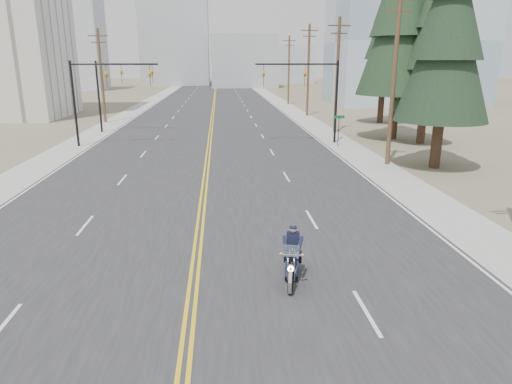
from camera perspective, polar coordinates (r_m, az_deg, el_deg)
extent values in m
cube|color=#303033|center=(77.54, -5.30, 10.81)|extent=(20.00, 200.00, 0.01)
cube|color=#A5A5A0|center=(78.52, -13.86, 10.48)|extent=(3.00, 200.00, 0.01)
cube|color=#A5A5A0|center=(78.24, 3.31, 10.89)|extent=(3.00, 200.00, 0.01)
cylinder|color=black|center=(41.15, -21.75, 10.14)|extent=(0.20, 0.20, 7.00)
cylinder|color=black|center=(40.13, -17.29, 15.01)|extent=(7.00, 0.14, 0.14)
imported|color=#BF8C0C|center=(40.29, -18.22, 14.01)|extent=(0.21, 0.26, 1.30)
imported|color=#BF8C0C|center=(39.64, -13.14, 14.36)|extent=(0.21, 0.26, 1.30)
cylinder|color=black|center=(40.63, 9.99, 10.95)|extent=(0.20, 0.20, 7.00)
cylinder|color=black|center=(39.77, 5.14, 15.64)|extent=(7.00, 0.14, 0.14)
imported|color=#BF8C0C|center=(39.89, 6.14, 14.68)|extent=(0.21, 0.26, 1.30)
imported|color=#BF8C0C|center=(39.41, 0.96, 14.75)|extent=(0.21, 0.26, 1.30)
cylinder|color=black|center=(48.83, -19.05, 11.14)|extent=(0.20, 0.20, 7.00)
cylinder|color=black|center=(48.07, -15.82, 15.17)|extent=(6.00, 0.14, 0.14)
imported|color=#BF8C0C|center=(48.19, -16.48, 14.34)|extent=(0.21, 0.26, 1.30)
imported|color=#BF8C0C|center=(47.68, -12.84, 14.58)|extent=(0.21, 0.26, 1.30)
cylinder|color=black|center=(38.90, 10.27, 7.46)|extent=(0.06, 0.06, 2.60)
cube|color=#0C5926|center=(38.75, 10.36, 9.21)|extent=(0.90, 0.03, 0.25)
cylinder|color=brown|center=(32.37, 16.84, 13.30)|extent=(0.30, 0.30, 11.50)
cube|color=brown|center=(32.50, 17.48, 20.78)|extent=(1.60, 0.12, 0.12)
cylinder|color=brown|center=(46.69, 10.10, 14.03)|extent=(0.30, 0.30, 11.00)
cube|color=brown|center=(46.79, 10.40, 19.78)|extent=(2.20, 0.12, 0.12)
cube|color=brown|center=(46.75, 10.35, 18.93)|extent=(1.60, 0.12, 0.12)
cylinder|color=brown|center=(61.33, 6.55, 14.80)|extent=(0.30, 0.30, 11.50)
cube|color=brown|center=(61.44, 6.70, 19.42)|extent=(2.20, 0.12, 0.12)
cube|color=brown|center=(61.40, 6.68, 18.77)|extent=(1.60, 0.12, 0.12)
cylinder|color=brown|center=(78.09, 4.12, 14.91)|extent=(0.30, 0.30, 11.00)
cube|color=brown|center=(78.15, 4.20, 18.35)|extent=(2.20, 0.12, 0.12)
cube|color=brown|center=(78.13, 4.18, 17.84)|extent=(1.60, 0.12, 0.12)
cylinder|color=brown|center=(56.86, -18.74, 13.50)|extent=(0.30, 0.30, 10.50)
cube|color=brown|center=(56.91, -19.16, 17.97)|extent=(2.20, 0.12, 0.12)
cube|color=brown|center=(56.88, -19.09, 17.27)|extent=(1.60, 0.12, 0.12)
cube|color=#9EB5CC|center=(83.29, 18.23, 17.35)|extent=(24.00, 16.00, 20.00)
cube|color=#B7BCC6|center=(127.47, -21.87, 16.73)|extent=(14.00, 12.00, 22.00)
cube|color=#ADB2B7|center=(132.41, -1.53, 16.01)|extent=(18.00, 14.00, 14.00)
cube|color=#B7BCC6|center=(123.57, 14.51, 16.46)|extent=(16.00, 12.00, 18.00)
cube|color=#ADB2B7|center=(147.92, -10.04, 18.10)|extent=(20.00, 15.00, 26.00)
cube|color=#B7BCC6|center=(159.05, 4.34, 15.60)|extent=(14.00, 14.00, 12.00)
cube|color=#ADB2B7|center=(146.39, -25.81, 14.88)|extent=(12.00, 12.00, 16.00)
cylinder|color=#382619|center=(32.88, 21.62, 5.54)|extent=(0.61, 0.61, 3.14)
cone|color=black|center=(32.46, 22.79, 16.48)|extent=(5.93, 5.93, 9.41)
cone|color=black|center=(32.65, 23.33, 21.13)|extent=(4.44, 4.44, 7.06)
cylinder|color=#382619|center=(42.51, 19.99, 7.61)|extent=(0.62, 0.62, 2.82)
cone|color=black|center=(42.15, 20.74, 15.20)|extent=(5.29, 5.29, 8.46)
cone|color=black|center=(42.23, 21.07, 18.44)|extent=(3.96, 3.96, 6.34)
cylinder|color=#382619|center=(44.14, 16.89, 8.96)|extent=(0.71, 0.71, 4.04)
cone|color=black|center=(43.99, 17.79, 19.45)|extent=(7.28, 7.28, 12.13)
cylinder|color=#382619|center=(56.01, 15.32, 10.00)|extent=(0.75, 0.75, 3.22)
cone|color=black|center=(55.78, 15.82, 16.58)|extent=(6.01, 6.01, 9.65)
cone|color=black|center=(55.90, 16.04, 19.38)|extent=(4.51, 4.51, 7.24)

